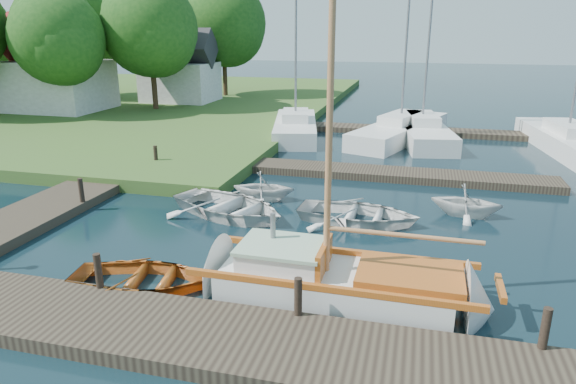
% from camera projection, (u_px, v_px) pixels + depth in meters
% --- Properties ---
extents(ground, '(160.00, 160.00, 0.00)m').
position_uv_depth(ground, '(288.00, 230.00, 15.32)').
color(ground, black).
rests_on(ground, ground).
extents(near_dock, '(18.00, 2.20, 0.30)m').
position_uv_depth(near_dock, '(209.00, 338.00, 9.75)').
color(near_dock, black).
rests_on(near_dock, ground).
extents(left_dock, '(2.20, 18.00, 0.30)m').
position_uv_depth(left_dock, '(93.00, 187.00, 19.03)').
color(left_dock, black).
rests_on(left_dock, ground).
extents(far_dock, '(14.00, 1.60, 0.30)m').
position_uv_depth(far_dock, '(376.00, 173.00, 20.79)').
color(far_dock, black).
rests_on(far_dock, ground).
extents(pontoon, '(30.00, 1.60, 0.30)m').
position_uv_depth(pontoon, '(541.00, 137.00, 27.65)').
color(pontoon, black).
rests_on(pontoon, ground).
extents(shore, '(50.00, 40.00, 0.50)m').
position_uv_depth(shore, '(26.00, 98.00, 42.20)').
color(shore, '#3B5726').
rests_on(shore, ground).
extents(mooring_post_1, '(0.16, 0.16, 0.80)m').
position_uv_depth(mooring_post_1, '(98.00, 271.00, 11.22)').
color(mooring_post_1, black).
rests_on(mooring_post_1, near_dock).
extents(mooring_post_2, '(0.16, 0.16, 0.80)m').
position_uv_depth(mooring_post_2, '(298.00, 296.00, 10.14)').
color(mooring_post_2, black).
rests_on(mooring_post_2, near_dock).
extents(mooring_post_3, '(0.16, 0.16, 0.80)m').
position_uv_depth(mooring_post_3, '(545.00, 328.00, 9.07)').
color(mooring_post_3, black).
rests_on(mooring_post_3, near_dock).
extents(mooring_post_4, '(0.16, 0.16, 0.80)m').
position_uv_depth(mooring_post_4, '(81.00, 190.00, 16.78)').
color(mooring_post_4, black).
rests_on(mooring_post_4, left_dock).
extents(mooring_post_5, '(0.16, 0.16, 0.80)m').
position_uv_depth(mooring_post_5, '(156.00, 155.00, 21.39)').
color(mooring_post_5, black).
rests_on(mooring_post_5, left_dock).
extents(sailboat, '(7.17, 2.06, 9.83)m').
position_uv_depth(sailboat, '(342.00, 286.00, 11.31)').
color(sailboat, silver).
rests_on(sailboat, ground).
extents(dinghy, '(3.66, 2.86, 0.69)m').
position_uv_depth(dinghy, '(143.00, 274.00, 11.86)').
color(dinghy, '#9C5014').
rests_on(dinghy, ground).
extents(tender_a, '(4.92, 4.27, 0.85)m').
position_uv_depth(tender_a, '(229.00, 203.00, 16.38)').
color(tender_a, silver).
rests_on(tender_a, ground).
extents(tender_b, '(2.29, 2.02, 1.13)m').
position_uv_depth(tender_b, '(263.00, 185.00, 17.84)').
color(tender_b, silver).
rests_on(tender_b, ground).
extents(tender_c, '(3.91, 2.92, 0.77)m').
position_uv_depth(tender_c, '(358.00, 211.00, 15.81)').
color(tender_c, silver).
rests_on(tender_c, ground).
extents(tender_d, '(2.42, 2.16, 1.15)m').
position_uv_depth(tender_d, '(467.00, 199.00, 16.33)').
color(tender_d, silver).
rests_on(tender_d, ground).
extents(marina_boat_0, '(3.86, 8.05, 10.61)m').
position_uv_depth(marina_boat_0, '(295.00, 126.00, 28.51)').
color(marina_boat_0, silver).
rests_on(marina_boat_0, ground).
extents(marina_boat_1, '(5.13, 9.46, 11.04)m').
position_uv_depth(marina_boat_1, '(401.00, 129.00, 27.72)').
color(marina_boat_1, silver).
rests_on(marina_boat_1, ground).
extents(marina_boat_2, '(3.66, 8.71, 10.86)m').
position_uv_depth(marina_boat_2, '(422.00, 129.00, 27.53)').
color(marina_boat_2, silver).
rests_on(marina_boat_2, ground).
extents(marina_boat_4, '(3.40, 9.41, 10.47)m').
position_uv_depth(marina_boat_4, '(567.00, 140.00, 24.93)').
color(marina_boat_4, silver).
rests_on(marina_boat_4, ground).
extents(house_a, '(6.30, 5.00, 6.29)m').
position_uv_depth(house_a, '(56.00, 72.00, 33.94)').
color(house_a, beige).
rests_on(house_a, shore).
extents(house_c, '(5.25, 4.00, 5.28)m').
position_uv_depth(house_c, '(180.00, 73.00, 38.15)').
color(house_c, beige).
rests_on(house_c, shore).
extents(tree_2, '(5.83, 5.75, 7.82)m').
position_uv_depth(tree_2, '(58.00, 37.00, 30.96)').
color(tree_2, '#332114').
rests_on(tree_2, shore).
extents(tree_3, '(6.41, 6.38, 8.74)m').
position_uv_depth(tree_3, '(150.00, 27.00, 33.53)').
color(tree_3, '#332114').
rests_on(tree_3, shore).
extents(tree_4, '(7.01, 7.01, 9.66)m').
position_uv_depth(tree_4, '(81.00, 19.00, 38.95)').
color(tree_4, '#332114').
rests_on(tree_4, shore).
extents(tree_7, '(6.83, 6.83, 9.38)m').
position_uv_depth(tree_7, '(223.00, 22.00, 40.30)').
color(tree_7, '#332114').
rests_on(tree_7, shore).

